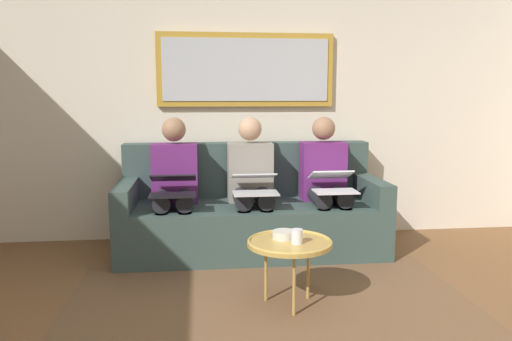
% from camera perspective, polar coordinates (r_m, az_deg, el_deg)
% --- Properties ---
extents(wall_rear, '(6.00, 0.12, 2.60)m').
position_cam_1_polar(wall_rear, '(4.71, -1.26, 8.26)').
color(wall_rear, beige).
rests_on(wall_rear, ground_plane).
extents(area_rug, '(2.60, 1.80, 0.01)m').
position_cam_1_polar(area_rug, '(3.25, 1.76, -15.39)').
color(area_rug, brown).
rests_on(area_rug, ground_plane).
extents(couch, '(2.20, 0.90, 0.90)m').
position_cam_1_polar(couch, '(4.35, -0.63, -4.90)').
color(couch, '#384C47').
rests_on(couch, ground_plane).
extents(framed_mirror, '(1.60, 0.05, 0.66)m').
position_cam_1_polar(framed_mirror, '(4.62, -1.16, 11.36)').
color(framed_mirror, '#B7892D').
extents(coffee_table, '(0.53, 0.53, 0.43)m').
position_cam_1_polar(coffee_table, '(3.18, 3.85, -8.29)').
color(coffee_table, tan).
rests_on(coffee_table, ground_plane).
extents(cup, '(0.07, 0.07, 0.09)m').
position_cam_1_polar(cup, '(3.12, 4.68, -7.47)').
color(cup, silver).
rests_on(cup, coffee_table).
extents(bowl, '(0.15, 0.15, 0.05)m').
position_cam_1_polar(bowl, '(3.23, 3.22, -7.29)').
color(bowl, beige).
rests_on(bowl, coffee_table).
extents(person_left, '(0.38, 0.58, 1.14)m').
position_cam_1_polar(person_left, '(4.34, 7.90, -1.02)').
color(person_left, '#66236B').
rests_on(person_left, couch).
extents(laptop_white, '(0.34, 0.37, 0.16)m').
position_cam_1_polar(laptop_white, '(4.11, 8.71, -1.29)').
color(laptop_white, white).
extents(person_middle, '(0.38, 0.58, 1.14)m').
position_cam_1_polar(person_middle, '(4.22, -0.54, -1.19)').
color(person_middle, gray).
rests_on(person_middle, couch).
extents(laptop_silver, '(0.35, 0.36, 0.16)m').
position_cam_1_polar(laptop_silver, '(3.99, -0.18, -1.47)').
color(laptop_silver, silver).
extents(person_right, '(0.38, 0.58, 1.14)m').
position_cam_1_polar(person_right, '(4.21, -9.24, -1.35)').
color(person_right, '#66236B').
rests_on(person_right, couch).
extents(laptop_black, '(0.36, 0.36, 0.16)m').
position_cam_1_polar(laptop_black, '(3.97, -9.41, -1.67)').
color(laptop_black, black).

